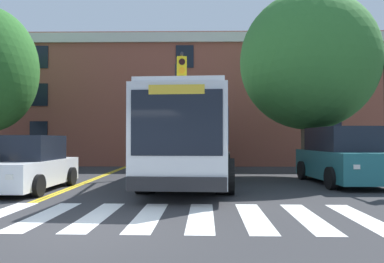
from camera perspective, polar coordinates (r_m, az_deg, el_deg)
name	(u,v)px	position (r m, az deg, el deg)	size (l,w,h in m)	color
ground_plane	(78,231)	(7.34, -17.01, -14.33)	(120.00, 120.00, 0.00)	#303033
crosswalk	(97,216)	(8.60, -14.33, -12.36)	(11.98, 3.41, 0.01)	white
lane_line_yellow_inner	(123,167)	(22.64, -10.49, -5.41)	(0.12, 36.00, 0.01)	gold
lane_line_yellow_outer	(126,167)	(22.61, -10.09, -5.42)	(0.12, 36.00, 0.01)	gold
city_bus	(194,136)	(14.98, 0.26, -0.74)	(3.46, 11.75, 3.29)	white
car_white_near_lane	(28,166)	(13.43, -23.69, -4.78)	(2.18, 4.47, 1.80)	white
car_teal_far_lane	(342,157)	(15.18, 21.88, -3.60)	(2.40, 5.12, 2.13)	#236B70
car_black_behind_bus	(198,152)	(23.75, 0.95, -3.15)	(2.13, 4.03, 1.89)	black
traffic_light_overhead	(179,95)	(15.39, -2.07, 5.51)	(0.67, 4.23, 5.12)	#28282D
street_tree_curbside_large	(308,62)	(17.60, 17.32, 10.13)	(7.80, 7.79, 8.17)	brown
building_facade	(125,105)	(27.86, -10.17, 4.01)	(33.92, 8.68, 8.38)	brown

